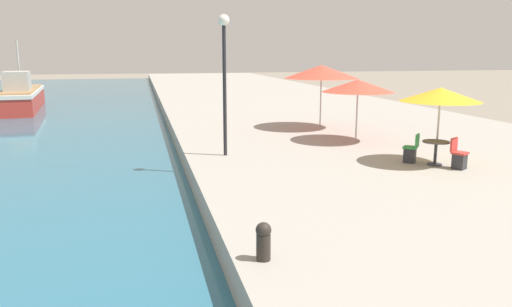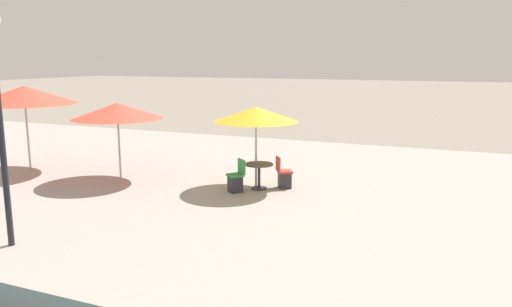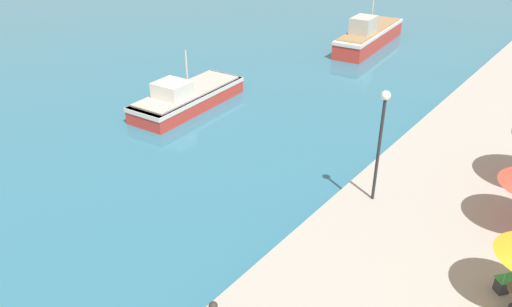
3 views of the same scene
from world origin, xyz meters
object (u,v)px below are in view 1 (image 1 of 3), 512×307
Objects in this scene: cafe_umbrella_pink at (440,95)px; cafe_chair_left at (459,158)px; cafe_chair_right at (411,152)px; mooring_bollard at (263,240)px; cafe_umbrella_white at (358,86)px; lamppost at (224,61)px; fishing_boat_mid at (21,96)px; cafe_umbrella_striped at (321,72)px; cafe_table at (436,148)px.

cafe_chair_left is (0.26, -0.76, -1.80)m from cafe_umbrella_pink.
mooring_bollard is at bearing 175.30° from cafe_chair_right.
cafe_umbrella_white is at bearing 42.04° from cafe_chair_right.
lamppost is (-6.38, 3.49, 2.77)m from cafe_chair_left.
fishing_boat_mid is 30.64m from cafe_chair_left.
cafe_umbrella_pink is at bearing -79.65° from cafe_umbrella_white.
cafe_umbrella_striped is 4.15× the size of cafe_table.
cafe_umbrella_striped is 0.73× the size of lamppost.
fishing_boat_mid is 29.22m from cafe_chair_right.
cafe_chair_right is at bearing 44.61° from mooring_bollard.
lamppost is at bearing 84.60° from mooring_bollard.
cafe_table is 0.75m from cafe_chair_left.
cafe_chair_right is at bearing 154.64° from cafe_umbrella_pink.
fishing_boat_mid is at bearing 128.50° from cafe_umbrella_white.
cafe_umbrella_pink is 6.77m from lamppost.
cafe_chair_left is at bearing 35.27° from mooring_bollard.
fishing_boat_mid is 24.55m from lamppost.
cafe_table is at bearing -84.34° from cafe_umbrella_striped.
cafe_umbrella_white is 5.38m from cafe_chair_left.
cafe_table is 0.88× the size of cafe_chair_left.
cafe_umbrella_pink is 4.28m from cafe_umbrella_white.
lamppost is at bearing 106.78° from cafe_chair_right.
cafe_umbrella_white is at bearing -110.86° from cafe_chair_left.
cafe_chair_left is at bearing -82.17° from cafe_umbrella_striped.
cafe_umbrella_white is 4.17× the size of mooring_bollard.
lamppost reaches higher than cafe_chair_right.
cafe_umbrella_striped is at bearing 44.10° from lamppost.
cafe_umbrella_striped reaches higher than cafe_table.
cafe_umbrella_striped is at bearing 92.34° from cafe_umbrella_white.
mooring_bollard is at bearing -140.06° from cafe_table.
cafe_table is 8.87m from mooring_bollard.
cafe_umbrella_pink is 0.53× the size of lamppost.
fishing_boat_mid is 3.82× the size of cafe_umbrella_white.
mooring_bollard is at bearing 2.72° from cafe_chair_left.
cafe_umbrella_striped is 5.08× the size of mooring_bollard.
lamppost is (-6.12, 2.73, 0.96)m from cafe_umbrella_pink.
fishing_boat_mid is 26.09m from cafe_umbrella_white.
fishing_boat_mid reaches higher than cafe_umbrella_pink.
lamppost is at bearing -61.28° from cafe_chair_left.
lamppost reaches higher than mooring_bollard.
cafe_chair_right is at bearing -81.63° from cafe_chair_left.
lamppost is at bearing 154.28° from cafe_table.
cafe_chair_left is 1.39× the size of mooring_bollard.
cafe_umbrella_pink is 0.88× the size of cafe_umbrella_white.
cafe_umbrella_pink is at bearing -74.66° from cafe_chair_right.
cafe_umbrella_striped is 7.27m from lamppost.
cafe_umbrella_pink is at bearing 40.15° from mooring_bollard.
cafe_chair_right is (-0.55, 0.47, -0.21)m from cafe_table.
lamppost reaches higher than cafe_umbrella_white.
cafe_umbrella_white is at bearing 100.35° from cafe_umbrella_pink.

